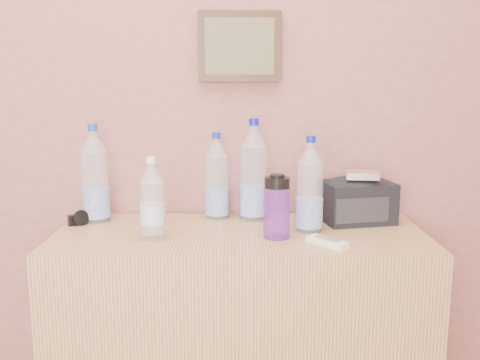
# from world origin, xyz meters

# --- Properties ---
(picture_frame) EXTENTS (0.30, 0.03, 0.25)m
(picture_frame) POSITION_xyz_m (0.32, 1.98, 1.40)
(picture_frame) COLOR #382311
(picture_frame) RESTS_ON room_shell
(dresser) EXTENTS (1.24, 0.52, 0.78)m
(dresser) POSITION_xyz_m (0.32, 1.72, 0.39)
(dresser) COLOR #B27A4F
(dresser) RESTS_ON ground
(pet_large_a) EXTENTS (0.10, 0.10, 0.35)m
(pet_large_a) POSITION_xyz_m (-0.20, 1.87, 0.93)
(pet_large_a) COLOR silver
(pet_large_a) RESTS_ON dresser
(pet_large_b) EXTENTS (0.10, 0.10, 0.37)m
(pet_large_b) POSITION_xyz_m (0.37, 1.90, 0.94)
(pet_large_b) COLOR silver
(pet_large_b) RESTS_ON dresser
(pet_large_c) EXTENTS (0.09, 0.09, 0.32)m
(pet_large_c) POSITION_xyz_m (0.23, 1.92, 0.92)
(pet_large_c) COLOR silver
(pet_large_c) RESTS_ON dresser
(pet_large_d) EXTENTS (0.09, 0.09, 0.32)m
(pet_large_d) POSITION_xyz_m (0.55, 1.73, 0.92)
(pet_large_d) COLOR silver
(pet_large_d) RESTS_ON dresser
(pet_small) EXTENTS (0.08, 0.08, 0.27)m
(pet_small) POSITION_xyz_m (0.04, 1.64, 0.89)
(pet_small) COLOR white
(pet_small) RESTS_ON dresser
(nalgene_bottle) EXTENTS (0.09, 0.09, 0.21)m
(nalgene_bottle) POSITION_xyz_m (0.44, 1.65, 0.88)
(nalgene_bottle) COLOR #6B27A5
(nalgene_bottle) RESTS_ON dresser
(sunglasses) EXTENTS (0.15, 0.14, 0.04)m
(sunglasses) POSITION_xyz_m (-0.22, 1.84, 0.80)
(sunglasses) COLOR black
(sunglasses) RESTS_ON dresser
(ac_remote) EXTENTS (0.12, 0.13, 0.02)m
(ac_remote) POSITION_xyz_m (0.59, 1.57, 0.79)
(ac_remote) COLOR white
(ac_remote) RESTS_ON dresser
(toiletry_bag) EXTENTS (0.27, 0.22, 0.16)m
(toiletry_bag) POSITION_xyz_m (0.74, 1.85, 0.86)
(toiletry_bag) COLOR black
(toiletry_bag) RESTS_ON dresser
(foil_packet) EXTENTS (0.12, 0.11, 0.02)m
(foil_packet) POSITION_xyz_m (0.75, 1.83, 0.95)
(foil_packet) COLOR silver
(foil_packet) RESTS_ON toiletry_bag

